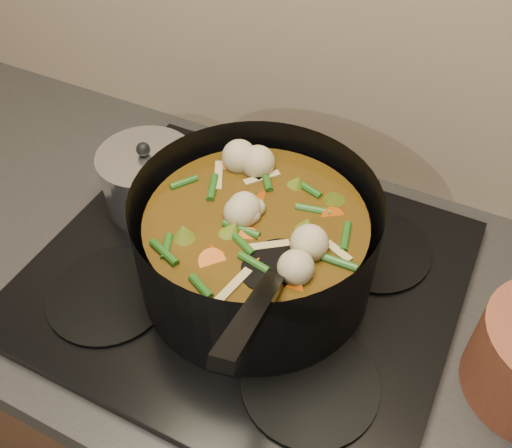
% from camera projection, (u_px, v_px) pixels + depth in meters
% --- Properties ---
extents(counter, '(2.64, 0.64, 0.91)m').
position_uv_depth(counter, '(249.00, 413.00, 1.21)').
color(counter, brown).
rests_on(counter, ground).
extents(stovetop, '(0.62, 0.54, 0.03)m').
position_uv_depth(stovetop, '(246.00, 276.00, 0.88)').
color(stovetop, black).
rests_on(stovetop, counter).
extents(stockpot, '(0.34, 0.45, 0.25)m').
position_uv_depth(stockpot, '(256.00, 244.00, 0.80)').
color(stockpot, black).
rests_on(stockpot, stovetop).
extents(saucepan, '(0.16, 0.16, 0.13)m').
position_uv_depth(saucepan, '(149.00, 180.00, 0.94)').
color(saucepan, silver).
rests_on(saucepan, stovetop).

